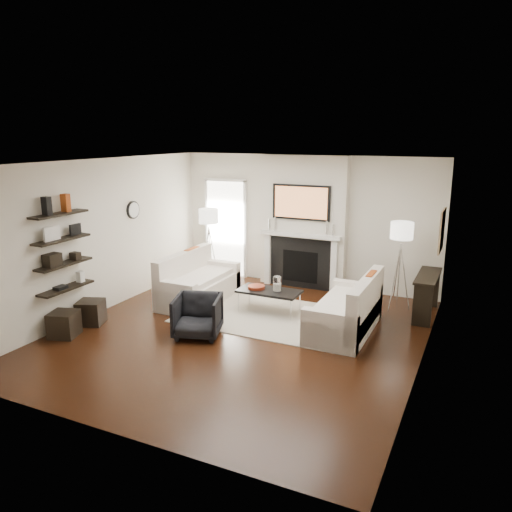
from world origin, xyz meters
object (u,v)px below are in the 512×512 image
at_px(ottoman_near, 91,312).
at_px(loveseat_right_base, 344,319).
at_px(lamp_left_shade, 209,216).
at_px(lamp_right_shade, 402,231).
at_px(loveseat_left_base, 199,290).
at_px(coffee_table, 269,291).
at_px(armchair, 198,314).

bearing_deg(ottoman_near, loveseat_right_base, 20.77).
distance_m(lamp_left_shade, lamp_right_shade, 3.90).
height_order(loveseat_left_base, lamp_right_shade, lamp_right_shade).
xyz_separation_m(lamp_left_shade, ottoman_near, (-0.62, -2.88, -1.25)).
bearing_deg(lamp_left_shade, ottoman_near, -102.13).
bearing_deg(loveseat_left_base, ottoman_near, -120.39).
height_order(coffee_table, armchair, armchair).
relative_size(loveseat_left_base, lamp_right_shade, 4.50).
xyz_separation_m(armchair, lamp_left_shade, (-1.28, 2.56, 1.09)).
bearing_deg(armchair, lamp_left_shade, 97.54).
bearing_deg(ottoman_near, armchair, 9.63).
bearing_deg(loveseat_left_base, lamp_left_shade, 110.64).
height_order(loveseat_left_base, armchair, armchair).
relative_size(armchair, lamp_right_shade, 1.81).
height_order(loveseat_left_base, ottoman_near, loveseat_left_base).
relative_size(lamp_left_shade, ottoman_near, 1.00).
xyz_separation_m(loveseat_right_base, lamp_left_shade, (-3.31, 1.39, 1.24)).
distance_m(loveseat_right_base, lamp_right_shade, 2.01).
bearing_deg(lamp_left_shade, coffee_table, -31.11).
height_order(loveseat_right_base, armchair, armchair).
height_order(coffee_table, lamp_left_shade, lamp_left_shade).
bearing_deg(coffee_table, loveseat_left_base, 179.19).
distance_m(loveseat_left_base, lamp_right_shade, 3.88).
xyz_separation_m(loveseat_left_base, loveseat_right_base, (2.90, -0.28, 0.00)).
height_order(lamp_left_shade, ottoman_near, lamp_left_shade).
bearing_deg(ottoman_near, coffee_table, 35.03).
distance_m(lamp_right_shade, ottoman_near, 5.54).
bearing_deg(armchair, lamp_right_shade, 26.18).
xyz_separation_m(coffee_table, lamp_left_shade, (-1.88, 1.13, 1.05)).
xyz_separation_m(loveseat_left_base, lamp_left_shade, (-0.42, 1.11, 1.24)).
distance_m(loveseat_left_base, lamp_left_shade, 1.72).
distance_m(loveseat_left_base, armchair, 1.69).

